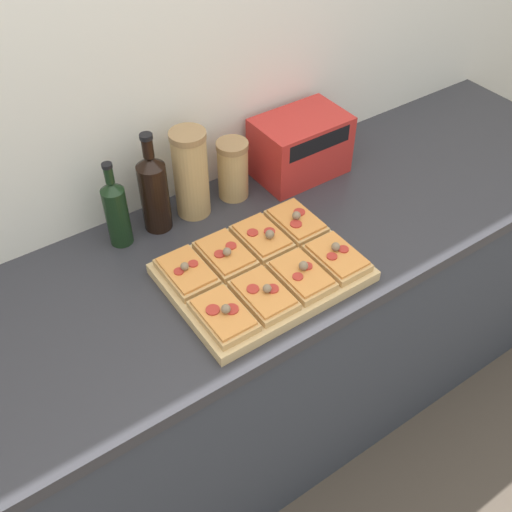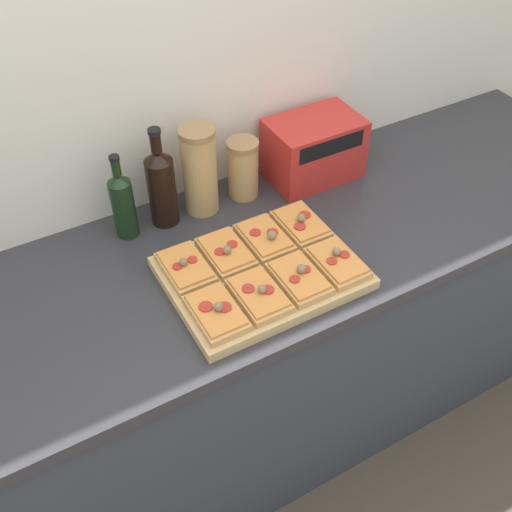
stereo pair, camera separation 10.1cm
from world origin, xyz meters
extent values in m
plane|color=#4C4238|center=(0.00, 0.00, 0.00)|extent=(12.00, 12.00, 0.00)
cube|color=silver|center=(0.00, 0.68, 1.25)|extent=(6.00, 0.06, 2.50)
cube|color=#333842|center=(0.00, 0.32, 0.44)|extent=(2.60, 0.64, 0.88)
cube|color=#2D2D33|center=(0.00, 0.32, 0.90)|extent=(2.63, 0.67, 0.04)
cube|color=tan|center=(0.03, 0.21, 0.93)|extent=(0.48, 0.37, 0.03)
cube|color=tan|center=(-0.14, 0.30, 0.96)|extent=(0.11, 0.16, 0.02)
cube|color=#D6843D|center=(-0.14, 0.30, 0.97)|extent=(0.10, 0.15, 0.01)
cylinder|color=#AD2D23|center=(-0.17, 0.30, 0.98)|extent=(0.03, 0.03, 0.00)
cylinder|color=#AD2D23|center=(-0.12, 0.30, 0.98)|extent=(0.03, 0.03, 0.00)
sphere|color=#7F6B51|center=(-0.15, 0.30, 0.99)|extent=(0.02, 0.02, 0.02)
cube|color=tan|center=(-0.03, 0.30, 0.96)|extent=(0.11, 0.16, 0.02)
cube|color=#D6843D|center=(-0.03, 0.30, 0.97)|extent=(0.10, 0.15, 0.01)
cylinder|color=#AD2D23|center=(-0.05, 0.29, 0.98)|extent=(0.03, 0.03, 0.00)
cylinder|color=#AD2D23|center=(-0.01, 0.30, 0.98)|extent=(0.03, 0.03, 0.00)
sphere|color=#7F6B51|center=(-0.03, 0.28, 0.99)|extent=(0.02, 0.02, 0.02)
cube|color=tan|center=(0.09, 0.30, 0.96)|extent=(0.11, 0.16, 0.02)
cube|color=#D6843D|center=(0.09, 0.30, 0.97)|extent=(0.10, 0.15, 0.01)
cylinder|color=#AD2D23|center=(0.07, 0.31, 0.98)|extent=(0.03, 0.03, 0.00)
cylinder|color=#AD2D23|center=(0.11, 0.29, 0.98)|extent=(0.03, 0.03, 0.00)
sphere|color=#7F6B51|center=(0.09, 0.27, 0.99)|extent=(0.02, 0.02, 0.02)
cube|color=tan|center=(0.20, 0.30, 0.96)|extent=(0.11, 0.16, 0.02)
cube|color=#D6843D|center=(0.20, 0.30, 0.97)|extent=(0.10, 0.15, 0.01)
cylinder|color=#AD2D23|center=(0.18, 0.28, 0.98)|extent=(0.03, 0.03, 0.00)
cylinder|color=#AD2D23|center=(0.22, 0.31, 0.98)|extent=(0.03, 0.03, 0.00)
sphere|color=#7F6B51|center=(0.20, 0.29, 0.99)|extent=(0.02, 0.02, 0.02)
cube|color=tan|center=(-0.14, 0.13, 0.96)|extent=(0.11, 0.16, 0.02)
cube|color=#D6843D|center=(-0.14, 0.13, 0.97)|extent=(0.10, 0.15, 0.01)
cylinder|color=#AD2D23|center=(-0.16, 0.14, 0.98)|extent=(0.03, 0.03, 0.00)
cylinder|color=#AD2D23|center=(-0.13, 0.12, 0.98)|extent=(0.03, 0.03, 0.00)
sphere|color=#7F6B51|center=(-0.14, 0.12, 0.99)|extent=(0.02, 0.02, 0.02)
cube|color=tan|center=(-0.03, 0.13, 0.96)|extent=(0.11, 0.16, 0.02)
cube|color=#D6843D|center=(-0.03, 0.13, 0.97)|extent=(0.10, 0.15, 0.01)
cylinder|color=#AD2D23|center=(-0.05, 0.14, 0.98)|extent=(0.03, 0.03, 0.00)
cylinder|color=#AD2D23|center=(-0.01, 0.12, 0.98)|extent=(0.03, 0.03, 0.00)
sphere|color=#7F6B51|center=(-0.02, 0.12, 0.99)|extent=(0.02, 0.02, 0.02)
cube|color=tan|center=(0.09, 0.13, 0.96)|extent=(0.11, 0.16, 0.02)
cube|color=#D6843D|center=(0.09, 0.13, 0.97)|extent=(0.10, 0.15, 0.01)
cylinder|color=#AD2D23|center=(0.07, 0.11, 0.98)|extent=(0.03, 0.03, 0.00)
cylinder|color=#AD2D23|center=(0.11, 0.13, 0.98)|extent=(0.03, 0.03, 0.00)
sphere|color=#7F6B51|center=(0.10, 0.13, 0.99)|extent=(0.02, 0.02, 0.02)
cube|color=tan|center=(0.20, 0.13, 0.96)|extent=(0.11, 0.16, 0.02)
cube|color=#D6843D|center=(0.20, 0.13, 0.97)|extent=(0.10, 0.15, 0.01)
cylinder|color=#AD2D23|center=(0.18, 0.12, 0.98)|extent=(0.03, 0.03, 0.00)
cylinder|color=#AD2D23|center=(0.22, 0.13, 0.98)|extent=(0.03, 0.03, 0.00)
sphere|color=#7F6B51|center=(0.21, 0.14, 0.99)|extent=(0.02, 0.02, 0.02)
cylinder|color=black|center=(-0.21, 0.55, 1.00)|extent=(0.06, 0.06, 0.17)
cone|color=black|center=(-0.21, 0.55, 1.10)|extent=(0.06, 0.06, 0.03)
cylinder|color=black|center=(-0.21, 0.55, 1.14)|extent=(0.02, 0.02, 0.05)
cylinder|color=black|center=(-0.21, 0.55, 1.17)|extent=(0.03, 0.03, 0.01)
cylinder|color=black|center=(-0.10, 0.55, 1.02)|extent=(0.08, 0.08, 0.20)
cone|color=black|center=(-0.10, 0.55, 1.14)|extent=(0.08, 0.08, 0.03)
cylinder|color=black|center=(-0.10, 0.55, 1.18)|extent=(0.03, 0.03, 0.05)
cylinder|color=black|center=(-0.10, 0.55, 1.21)|extent=(0.03, 0.03, 0.01)
cylinder|color=tan|center=(0.02, 0.55, 1.04)|extent=(0.10, 0.10, 0.25)
cylinder|color=#937047|center=(0.02, 0.55, 1.17)|extent=(0.10, 0.10, 0.02)
cylinder|color=tan|center=(0.16, 0.55, 1.00)|extent=(0.09, 0.09, 0.17)
cylinder|color=#937047|center=(0.16, 0.55, 1.09)|extent=(0.09, 0.09, 0.02)
cube|color=red|center=(0.39, 0.53, 1.01)|extent=(0.28, 0.18, 0.19)
cube|color=black|center=(0.39, 0.44, 1.07)|extent=(0.22, 0.01, 0.05)
cube|color=black|center=(0.54, 0.53, 1.02)|extent=(0.02, 0.02, 0.02)
camera|label=1|loc=(-0.60, -0.68, 2.03)|focal=42.00mm
camera|label=2|loc=(-0.52, -0.73, 2.03)|focal=42.00mm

